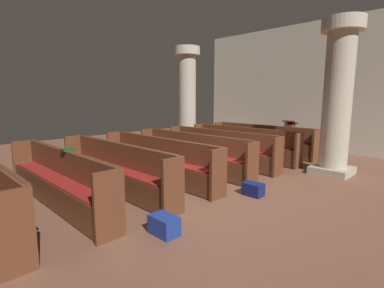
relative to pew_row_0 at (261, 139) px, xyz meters
The scene contains 15 objects.
ground_plane 4.25m from the pew_row_0, 73.51° to the right, with size 19.20×19.20×0.00m, color brown.
back_wall 2.93m from the pew_row_0, 59.53° to the left, with size 10.00×0.16×4.50m, color silver.
pew_row_0 is the anchor object (origin of this frame).
pew_row_1 1.11m from the pew_row_0, 90.00° to the right, with size 3.73×0.46×0.96m.
pew_row_2 2.23m from the pew_row_0, 90.00° to the right, with size 3.73×0.46×0.96m.
pew_row_3 3.34m from the pew_row_0, 90.00° to the right, with size 3.73×0.46×0.96m.
pew_row_4 4.45m from the pew_row_0, 90.00° to the right, with size 3.73×0.46×0.96m.
pew_row_5 5.57m from the pew_row_0, 90.00° to the right, with size 3.73×0.47×0.96m.
pew_row_6 6.68m from the pew_row_0, 90.00° to the right, with size 3.73×0.46×0.96m.
pillar_aisle_side 3.21m from the pew_row_0, 21.87° to the right, with size 0.95×0.95×3.69m.
pillar_far_side 3.13m from the pew_row_0, 160.20° to the right, with size 0.95×0.95×3.69m.
lectern 1.32m from the pew_row_0, 73.55° to the left, with size 0.48×0.45×1.08m.
hymn_book 6.51m from the pew_row_0, 89.41° to the right, with size 0.16×0.21×0.04m, color #194723.
kneeler_box_blue 6.49m from the pew_row_0, 70.11° to the right, with size 0.42×0.27×0.27m, color navy.
kneeler_box_navy 4.44m from the pew_row_0, 60.35° to the right, with size 0.38×0.25×0.25m, color navy.
Camera 1 is at (3.93, -4.43, 1.88)m, focal length 26.91 mm.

